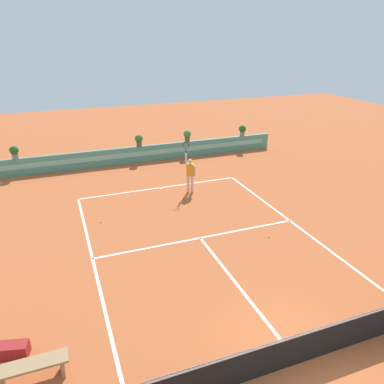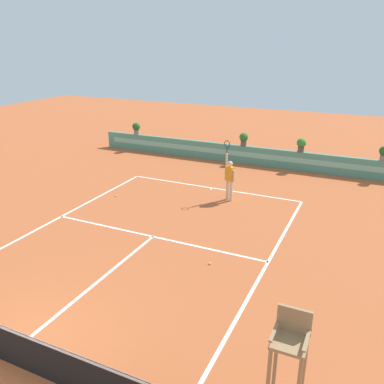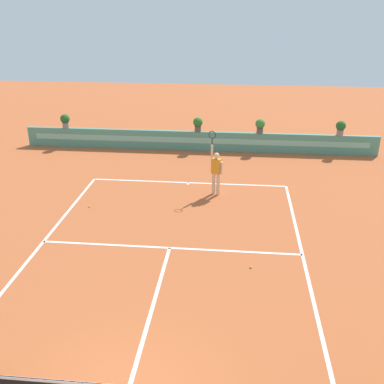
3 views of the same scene
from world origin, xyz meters
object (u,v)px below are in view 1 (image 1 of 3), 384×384
Objects in this scene: bench_courtside at (32,368)px; potted_plant_far_left at (14,152)px; tennis_player at (190,173)px; tennis_ball_near_baseline at (269,236)px; potted_plant_far_right at (242,130)px; potted_plant_centre at (139,140)px; gear_bag at (14,350)px; potted_plant_right at (187,135)px; tennis_ball_mid_court at (101,222)px.

bench_courtside is 14.70m from potted_plant_far_left.
tennis_player reaches higher than tennis_ball_near_baseline.
potted_plant_far_right is (13.97, 0.00, 0.00)m from potted_plant_far_left.
tennis_player reaches higher than potted_plant_far_left.
tennis_player is 3.57× the size of potted_plant_centre.
potted_plant_far_right is at bearing 67.46° from tennis_ball_near_baseline.
potted_plant_far_left and potted_plant_far_right have the same top height.
tennis_ball_near_baseline is (8.50, 3.75, -0.34)m from bench_courtside.
potted_plant_far_left is 6.93m from potted_plant_centre.
tennis_ball_near_baseline is (1.31, -5.29, -1.02)m from tennis_player.
gear_bag is at bearing -134.53° from potted_plant_far_right.
bench_courtside reaches higher than gear_bag.
tennis_ball_near_baseline is 0.09× the size of potted_plant_right.
tennis_player reaches higher than potted_plant_centre.
potted_plant_far_left is at bearing 130.98° from tennis_ball_near_baseline.
potted_plant_centre is (-1.22, 5.60, 0.36)m from tennis_player.
potted_plant_right is (10.05, 0.00, 0.00)m from potted_plant_far_left.
tennis_ball_near_baseline is 1.00× the size of tennis_ball_mid_court.
potted_plant_far_right is 1.00× the size of potted_plant_centre.
tennis_ball_near_baseline is 0.09× the size of potted_plant_far_right.
potted_plant_far_right is 7.04m from potted_plant_centre.
tennis_player reaches higher than gear_bag.
bench_courtside is at bearing -86.29° from potted_plant_far_left.
tennis_ball_mid_court is 0.09× the size of potted_plant_right.
tennis_ball_mid_court is at bearing -115.16° from potted_plant_centre.
potted_plant_far_left is at bearing 115.55° from tennis_ball_mid_court.
gear_bag is at bearing -87.97° from potted_plant_far_left.
tennis_ball_near_baseline is 10.98m from potted_plant_right.
potted_plant_centre reaches higher than tennis_ball_near_baseline.
tennis_player is at bearing -136.14° from potted_plant_far_right.
potted_plant_right is 3.12m from potted_plant_centre.
gear_bag is 15.19m from potted_plant_centre.
tennis_player is (7.66, 8.11, 0.87)m from gear_bag.
tennis_ball_near_baseline is 0.09× the size of potted_plant_centre.
bench_courtside is at bearing -131.67° from potted_plant_far_right.
potted_plant_centre is (6.93, 0.00, 0.00)m from potted_plant_far_left.
potted_plant_far_right is (3.92, 0.00, 0.00)m from potted_plant_right.
potted_plant_right is at bearing 86.87° from tennis_ball_near_baseline.
bench_courtside is at bearing -63.45° from gear_bag.
potted_plant_far_right is at bearing 0.00° from potted_plant_far_left.
bench_courtside is at bearing -156.21° from tennis_ball_near_baseline.
gear_bag is 9.40m from tennis_ball_near_baseline.
tennis_player reaches higher than bench_courtside.
potted_plant_centre reaches higher than bench_courtside.
tennis_player is at bearing 20.24° from tennis_ball_mid_court.
tennis_ball_near_baseline is 11.26m from potted_plant_centre.
gear_bag is 13.77m from potted_plant_far_left.
potted_plant_far_right is at bearing 0.00° from potted_plant_right.
potted_plant_far_left is 1.00× the size of potted_plant_far_right.
potted_plant_far_right is (10.47, 7.31, 1.38)m from tennis_ball_mid_court.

